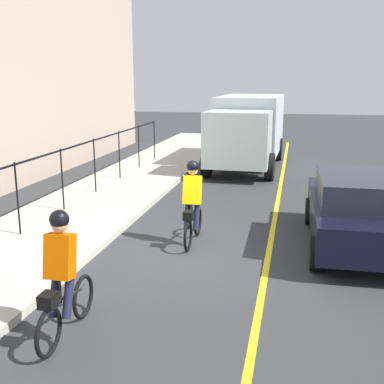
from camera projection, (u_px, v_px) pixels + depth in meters
name	position (u px, v px, depth m)	size (l,w,h in m)	color
ground_plane	(189.00, 253.00, 9.88)	(80.00, 80.00, 0.00)	#303133
lane_line_centre	(268.00, 259.00, 9.55)	(36.00, 0.12, 0.01)	yellow
sidewalk	(38.00, 238.00, 10.56)	(40.00, 3.20, 0.15)	#AEA99C
iron_fence	(41.00, 171.00, 11.30)	(18.65, 0.04, 1.60)	black
cyclist_lead	(192.00, 203.00, 10.20)	(1.71, 0.36, 1.83)	black
cyclist_follow	(62.00, 276.00, 6.44)	(1.71, 0.36, 1.83)	black
patrol_sedan	(356.00, 210.00, 10.02)	(4.42, 1.97, 1.58)	black
box_truck_background	(248.00, 128.00, 19.12)	(6.77, 2.68, 2.78)	#B1BEC4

